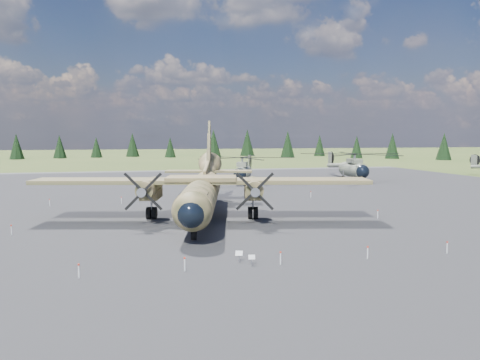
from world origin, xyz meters
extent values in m
plane|color=#505A28|center=(0.00, 0.00, 0.00)|extent=(500.00, 500.00, 0.00)
cube|color=#535358|center=(0.00, 10.00, 0.00)|extent=(120.00, 120.00, 0.04)
cylinder|color=#3C3C20|center=(-0.47, 2.69, 2.52)|extent=(7.34, 19.88, 3.06)
sphere|color=#3C3C20|center=(-2.64, -6.91, 2.52)|extent=(3.59, 3.59, 3.00)
sphere|color=black|center=(-2.78, -7.49, 2.46)|extent=(2.64, 2.64, 2.20)
cube|color=black|center=(-2.26, -5.20, 3.34)|extent=(2.52, 2.19, 0.60)
cone|color=#3C3C20|center=(2.38, 15.28, 3.66)|extent=(4.59, 8.00, 4.61)
cube|color=#A9ABAE|center=(-0.23, 3.76, 1.26)|extent=(3.48, 6.86, 0.55)
cube|color=#323C1F|center=(-0.35, 3.23, 3.77)|extent=(31.76, 10.63, 0.38)
cube|color=#3C3C20|center=(-0.35, 3.23, 4.01)|extent=(7.27, 5.29, 0.38)
cylinder|color=#3C3C20|center=(-5.22, 3.99, 3.17)|extent=(2.86, 5.91, 1.64)
cube|color=#3C3C20|center=(-5.03, 4.85, 2.46)|extent=(2.42, 3.99, 0.87)
cone|color=gray|center=(-6.00, 0.53, 3.17)|extent=(1.03, 1.14, 0.83)
cylinder|color=black|center=(-5.03, 4.85, 0.60)|extent=(1.20, 1.39, 1.20)
cylinder|color=#3C3C20|center=(4.38, 1.82, 3.17)|extent=(2.86, 5.91, 1.64)
cube|color=#3C3C20|center=(4.57, 2.67, 2.46)|extent=(2.42, 3.99, 0.87)
cone|color=gray|center=(3.60, -1.65, 3.17)|extent=(1.03, 1.14, 0.83)
cylinder|color=black|center=(4.57, 2.67, 0.60)|extent=(1.20, 1.39, 1.20)
cube|color=#3C3C20|center=(1.47, 11.23, 4.32)|extent=(2.12, 8.12, 1.84)
cube|color=#323C1F|center=(2.51, 15.81, 3.72)|extent=(10.77, 4.67, 0.24)
cylinder|color=gray|center=(-2.35, -5.63, 1.39)|extent=(0.18, 0.18, 0.98)
cylinder|color=black|center=(-2.35, -5.63, 0.60)|extent=(0.60, 1.08, 1.02)
cylinder|color=gray|center=(11.84, 36.45, 1.75)|extent=(4.64, 7.22, 2.37)
sphere|color=black|center=(10.62, 33.27, 1.71)|extent=(2.81, 2.81, 2.18)
sphere|color=gray|center=(13.05, 39.64, 1.75)|extent=(2.81, 2.81, 2.18)
cube|color=gray|center=(11.70, 36.10, 3.27)|extent=(2.58, 3.41, 0.71)
cylinder|color=gray|center=(11.70, 36.10, 3.98)|extent=(0.44, 0.44, 0.95)
cylinder|color=gray|center=(14.31, 42.96, 2.08)|extent=(3.62, 7.84, 1.36)
cube|color=gray|center=(15.58, 46.28, 3.27)|extent=(0.67, 1.31, 2.27)
cylinder|color=black|center=(15.89, 46.16, 3.27)|extent=(0.93, 2.32, 2.46)
cylinder|color=black|center=(10.83, 33.80, 0.38)|extent=(0.48, 0.70, 0.64)
cylinder|color=black|center=(11.05, 37.97, 0.38)|extent=(0.54, 0.81, 0.76)
cylinder|color=gray|center=(11.05, 37.97, 0.88)|extent=(0.17, 0.17, 1.37)
cylinder|color=black|center=(13.44, 37.06, 0.38)|extent=(0.54, 0.81, 0.76)
cylinder|color=gray|center=(13.44, 37.06, 0.88)|extent=(0.17, 0.17, 1.37)
cylinder|color=gray|center=(32.66, 36.71, 1.91)|extent=(2.94, 7.57, 2.59)
sphere|color=black|center=(32.48, 32.99, 1.86)|extent=(2.49, 2.49, 2.38)
sphere|color=gray|center=(32.84, 40.43, 1.91)|extent=(2.49, 2.49, 2.38)
cube|color=gray|center=(32.64, 36.29, 3.57)|extent=(1.92, 3.39, 0.78)
cylinder|color=gray|center=(32.64, 36.29, 4.35)|extent=(0.39, 0.39, 1.03)
cylinder|color=gray|center=(33.03, 44.30, 2.28)|extent=(1.30, 8.86, 1.48)
cube|color=gray|center=(33.21, 48.18, 3.57)|extent=(0.30, 1.46, 2.48)
cylinder|color=black|center=(33.57, 48.16, 3.57)|extent=(0.19, 2.69, 2.69)
cylinder|color=black|center=(32.51, 33.61, 0.41)|extent=(0.32, 0.72, 0.70)
cylinder|color=black|center=(31.32, 38.01, 0.41)|extent=(0.35, 0.84, 0.83)
cylinder|color=gray|center=(31.32, 38.01, 0.96)|extent=(0.15, 0.15, 1.50)
cylinder|color=black|center=(34.11, 37.88, 0.41)|extent=(0.35, 0.84, 0.83)
cylinder|color=gray|center=(34.11, 37.88, 0.96)|extent=(0.15, 0.15, 1.50)
cube|color=gray|center=(61.90, 41.09, 3.14)|extent=(0.58, 1.28, 2.19)
cylinder|color=black|center=(62.20, 41.19, 3.14)|extent=(0.77, 2.27, 2.37)
cube|color=gray|center=(-0.37, -12.18, 0.29)|extent=(0.10, 0.10, 0.57)
cube|color=white|center=(-0.37, -12.23, 0.56)|extent=(0.50, 0.34, 0.32)
cube|color=gray|center=(0.23, -13.10, 0.26)|extent=(0.09, 0.09, 0.52)
cube|color=white|center=(0.23, -13.15, 0.51)|extent=(0.44, 0.25, 0.29)
cylinder|color=white|center=(-10.00, -13.50, 0.40)|extent=(0.07, 0.07, 0.80)
cylinder|color=red|center=(-10.00, -13.50, 0.80)|extent=(0.12, 0.12, 0.10)
cylinder|color=white|center=(-4.00, -13.50, 0.40)|extent=(0.07, 0.07, 0.80)
cylinder|color=red|center=(-4.00, -13.50, 0.80)|extent=(0.12, 0.12, 0.10)
cylinder|color=white|center=(2.00, -13.50, 0.40)|extent=(0.07, 0.07, 0.80)
cylinder|color=red|center=(2.00, -13.50, 0.80)|extent=(0.12, 0.12, 0.10)
cylinder|color=white|center=(8.00, -13.50, 0.40)|extent=(0.07, 0.07, 0.80)
cylinder|color=red|center=(8.00, -13.50, 0.80)|extent=(0.12, 0.12, 0.10)
cylinder|color=white|center=(14.00, -13.50, 0.40)|extent=(0.07, 0.07, 0.80)
cylinder|color=red|center=(14.00, -13.50, 0.80)|extent=(0.12, 0.12, 0.10)
cylinder|color=white|center=(-16.00, 16.00, 0.40)|extent=(0.07, 0.07, 0.80)
cylinder|color=red|center=(-16.00, 16.00, 0.80)|extent=(0.12, 0.12, 0.10)
cylinder|color=white|center=(-8.00, 16.00, 0.40)|extent=(0.07, 0.07, 0.80)
cylinder|color=red|center=(-8.00, 16.00, 0.80)|extent=(0.12, 0.12, 0.10)
cylinder|color=white|center=(0.00, 16.00, 0.40)|extent=(0.07, 0.07, 0.80)
cylinder|color=red|center=(0.00, 16.00, 0.80)|extent=(0.12, 0.12, 0.10)
cylinder|color=white|center=(8.00, 16.00, 0.40)|extent=(0.07, 0.07, 0.80)
cylinder|color=red|center=(8.00, 16.00, 0.80)|extent=(0.12, 0.12, 0.10)
cylinder|color=white|center=(16.00, 16.00, 0.40)|extent=(0.07, 0.07, 0.80)
cylinder|color=red|center=(16.00, 16.00, 0.80)|extent=(0.12, 0.12, 0.10)
cylinder|color=white|center=(-16.50, 0.00, 0.40)|extent=(0.07, 0.07, 0.80)
cylinder|color=red|center=(-16.50, 0.00, 0.80)|extent=(0.12, 0.12, 0.10)
cylinder|color=white|center=(16.50, 0.00, 0.40)|extent=(0.07, 0.07, 0.80)
cylinder|color=red|center=(16.50, 0.00, 0.80)|extent=(0.12, 0.12, 0.10)
cone|color=black|center=(97.01, 97.12, 4.58)|extent=(5.13, 5.13, 9.16)
cone|color=black|center=(84.84, 109.09, 4.59)|extent=(5.14, 5.14, 9.18)
cone|color=black|center=(75.23, 117.37, 4.15)|extent=(4.64, 4.64, 8.29)
cone|color=black|center=(68.58, 136.23, 4.30)|extent=(4.81, 4.81, 8.60)
cone|color=black|center=(51.79, 127.23, 5.02)|extent=(5.62, 5.62, 10.04)
cone|color=black|center=(40.76, 145.72, 5.42)|extent=(6.07, 6.07, 10.83)
cone|color=black|center=(24.86, 135.85, 5.30)|extent=(5.93, 5.93, 10.59)
cone|color=black|center=(8.64, 138.93, 3.81)|extent=(4.27, 4.27, 7.63)
cone|color=black|center=(-5.26, 148.24, 4.66)|extent=(5.22, 5.22, 9.32)
cone|color=black|center=(-18.61, 143.42, 3.87)|extent=(4.34, 4.34, 7.75)
cone|color=black|center=(-31.29, 140.94, 4.27)|extent=(4.78, 4.78, 8.54)
cone|color=black|center=(-44.94, 136.66, 4.48)|extent=(5.02, 5.02, 8.97)
camera|label=1|loc=(-7.16, -40.75, 8.03)|focal=35.00mm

